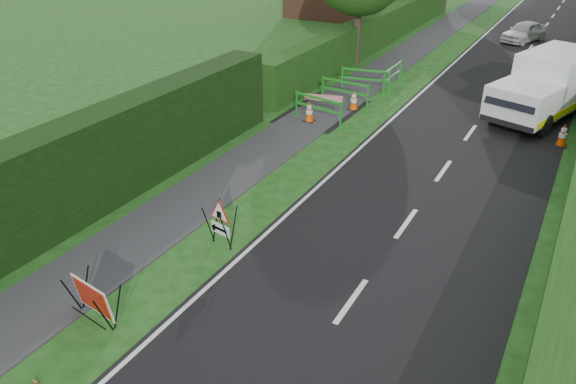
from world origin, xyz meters
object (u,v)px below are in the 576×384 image
at_px(works_van, 547,85).
at_px(triangle_sign, 219,219).
at_px(red_rect_sign, 93,299).
at_px(hatchback_car, 524,32).

bearing_deg(works_van, triangle_sign, -95.33).
bearing_deg(red_rect_sign, hatchback_car, 91.78).
relative_size(triangle_sign, hatchback_car, 0.32).
height_order(triangle_sign, hatchback_car, hatchback_car).
xyz_separation_m(works_van, hatchback_car, (-2.55, 12.65, -0.69)).
distance_m(red_rect_sign, hatchback_car, 29.15).
distance_m(red_rect_sign, works_van, 17.40).
relative_size(works_van, hatchback_car, 1.68).
relative_size(red_rect_sign, works_van, 0.21).
height_order(red_rect_sign, triangle_sign, triangle_sign).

